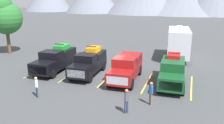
{
  "coord_description": "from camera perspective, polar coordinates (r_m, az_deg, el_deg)",
  "views": [
    {
      "loc": [
        6.91,
        -19.54,
        7.13
      ],
      "look_at": [
        0.0,
        0.37,
        1.2
      ],
      "focal_mm": 37.03,
      "sensor_mm": 36.0,
      "label": 1
    }
  ],
  "objects": [
    {
      "name": "lot_stripe_c",
      "position": [
        21.35,
        -0.88,
        -3.78
      ],
      "size": [
        0.12,
        5.5,
        0.01
      ],
      "primitive_type": "cube",
      "color": "gold",
      "rests_on": "ground"
    },
    {
      "name": "camper_trailer_a",
      "position": [
        28.44,
        16.1,
        4.76
      ],
      "size": [
        2.91,
        7.41,
        3.85
      ],
      "color": "silver",
      "rests_on": "ground"
    },
    {
      "name": "lot_stripe_b",
      "position": [
        22.79,
        -9.52,
        -2.73
      ],
      "size": [
        0.12,
        5.5,
        0.01
      ],
      "primitive_type": "cube",
      "color": "gold",
      "rests_on": "ground"
    },
    {
      "name": "lot_stripe_a",
      "position": [
        24.69,
        -16.98,
        -1.77
      ],
      "size": [
        0.12,
        5.5,
        0.01
      ],
      "primitive_type": "cube",
      "color": "gold",
      "rests_on": "ground"
    },
    {
      "name": "ground_plane",
      "position": [
        21.91,
        -0.32,
        -3.27
      ],
      "size": [
        240.0,
        240.0,
        0.0
      ],
      "primitive_type": "plane",
      "color": "#3F4244"
    },
    {
      "name": "lot_stripe_e",
      "position": [
        20.21,
        19.01,
        -5.83
      ],
      "size": [
        0.12,
        5.5,
        0.01
      ],
      "primitive_type": "cube",
      "color": "gold",
      "rests_on": "ground"
    },
    {
      "name": "person_b",
      "position": [
        14.7,
        3.58,
        -9.21
      ],
      "size": [
        0.3,
        0.31,
        1.63
      ],
      "color": "navy",
      "rests_on": "ground"
    },
    {
      "name": "pickup_truck_c",
      "position": [
        20.38,
        3.49,
        -1.35
      ],
      "size": [
        2.33,
        5.69,
        2.18
      ],
      "color": "maroon",
      "rests_on": "ground"
    },
    {
      "name": "person_a",
      "position": [
        17.81,
        -18.17,
        -5.54
      ],
      "size": [
        0.3,
        0.29,
        1.58
      ],
      "color": "navy",
      "rests_on": "ground"
    },
    {
      "name": "pickup_truck_b",
      "position": [
        21.91,
        -5.72,
        -0.08
      ],
      "size": [
        2.25,
        5.47,
        2.6
      ],
      "color": "black",
      "rests_on": "ground"
    },
    {
      "name": "tree_a",
      "position": [
        32.48,
        -25.02,
        10.43
      ],
      "size": [
        4.13,
        4.13,
        7.49
      ],
      "color": "brown",
      "rests_on": "ground"
    },
    {
      "name": "person_c",
      "position": [
        15.97,
        9.58,
        -7.24
      ],
      "size": [
        0.31,
        0.31,
        1.66
      ],
      "color": "#726047",
      "rests_on": "ground"
    },
    {
      "name": "pickup_truck_a",
      "position": [
        23.7,
        -13.74,
        0.69
      ],
      "size": [
        2.36,
        5.93,
        2.55
      ],
      "color": "black",
      "rests_on": "ground"
    },
    {
      "name": "pickup_truck_d",
      "position": [
        19.95,
        14.68,
        -2.17
      ],
      "size": [
        2.27,
        5.66,
        2.55
      ],
      "color": "#144723",
      "rests_on": "ground"
    },
    {
      "name": "lot_stripe_d",
      "position": [
        20.47,
        8.77,
        -4.85
      ],
      "size": [
        0.12,
        5.5,
        0.01
      ],
      "primitive_type": "cube",
      "color": "gold",
      "rests_on": "ground"
    }
  ]
}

